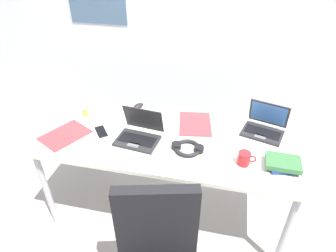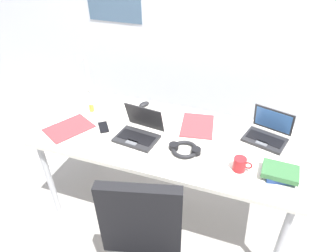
# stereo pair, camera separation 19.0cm
# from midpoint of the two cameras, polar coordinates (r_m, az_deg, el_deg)

# --- Properties ---
(ground_plane) EXTENTS (12.00, 12.00, 0.00)m
(ground_plane) POSITION_cam_midpoint_polar(r_m,az_deg,el_deg) (2.57, 2.19, -15.22)
(ground_plane) COLOR gray
(wall_back) EXTENTS (6.00, 0.13, 2.60)m
(wall_back) POSITION_cam_midpoint_polar(r_m,az_deg,el_deg) (2.81, 9.94, 20.56)
(wall_back) COLOR silver
(wall_back) RESTS_ON ground_plane
(desk) EXTENTS (1.80, 0.80, 0.74)m
(desk) POSITION_cam_midpoint_polar(r_m,az_deg,el_deg) (2.09, 2.60, -3.15)
(desk) COLOR silver
(desk) RESTS_ON ground_plane
(desk_lamp) EXTENTS (0.12, 0.18, 0.40)m
(desk_lamp) POSITION_cam_midpoint_polar(r_m,az_deg,el_deg) (2.47, -13.52, 9.14)
(desk_lamp) COLOR silver
(desk_lamp) RESTS_ON desk
(laptop_far_corner) EXTENTS (0.31, 0.28, 0.21)m
(laptop_far_corner) POSITION_cam_midpoint_polar(r_m,az_deg,el_deg) (2.02, -2.97, -1.20)
(laptop_far_corner) COLOR #232326
(laptop_far_corner) RESTS_ON desk
(laptop_near_mouse) EXTENTS (0.33, 0.30, 0.20)m
(laptop_near_mouse) POSITION_cam_midpoint_polar(r_m,az_deg,el_deg) (2.15, 21.13, -1.49)
(laptop_near_mouse) COLOR #232326
(laptop_near_mouse) RESTS_ON desk
(computer_mouse) EXTENTS (0.09, 0.11, 0.03)m
(computer_mouse) POSITION_cam_midpoint_polar(r_m,az_deg,el_deg) (2.38, -2.36, 4.20)
(computer_mouse) COLOR black
(computer_mouse) RESTS_ON desk
(cell_phone) EXTENTS (0.13, 0.15, 0.01)m
(cell_phone) POSITION_cam_midpoint_polar(r_m,az_deg,el_deg) (2.16, -9.95, -0.31)
(cell_phone) COLOR black
(cell_phone) RESTS_ON desk
(headphones) EXTENTS (0.21, 0.18, 0.04)m
(headphones) POSITION_cam_midpoint_polar(r_m,az_deg,el_deg) (1.92, 6.11, -4.62)
(headphones) COLOR black
(headphones) RESTS_ON desk
(pill_bottle) EXTENTS (0.04, 0.04, 0.08)m
(pill_bottle) POSITION_cam_midpoint_polar(r_m,az_deg,el_deg) (2.36, -12.41, 3.66)
(pill_bottle) COLOR gold
(pill_bottle) RESTS_ON desk
(book_stack) EXTENTS (0.21, 0.16, 0.06)m
(book_stack) POSITION_cam_midpoint_polar(r_m,az_deg,el_deg) (1.88, 23.68, -8.46)
(book_stack) COLOR navy
(book_stack) RESTS_ON desk
(paper_folder_back_right) EXTENTS (0.28, 0.34, 0.01)m
(paper_folder_back_right) POSITION_cam_midpoint_polar(r_m,az_deg,el_deg) (2.17, 8.23, 0.01)
(paper_folder_back_right) COLOR red
(paper_folder_back_right) RESTS_ON desk
(paper_folder_center) EXTENTS (0.35, 0.38, 0.01)m
(paper_folder_center) POSITION_cam_midpoint_polar(r_m,az_deg,el_deg) (2.21, -16.34, -0.47)
(paper_folder_center) COLOR red
(paper_folder_center) RESTS_ON desk
(coffee_mug) EXTENTS (0.11, 0.08, 0.09)m
(coffee_mug) POSITION_cam_midpoint_polar(r_m,az_deg,el_deg) (1.84, 16.70, -7.22)
(coffee_mug) COLOR #B21E23
(coffee_mug) RESTS_ON desk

